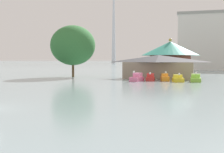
{
  "coord_description": "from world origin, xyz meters",
  "views": [
    {
      "loc": [
        15.9,
        -19.02,
        3.78
      ],
      "look_at": [
        5.45,
        17.4,
        1.64
      ],
      "focal_mm": 48.54,
      "sensor_mm": 36.0,
      "label": 1
    }
  ],
  "objects": [
    {
      "name": "green_roof_pavilion",
      "position": [
        9.71,
        49.68,
        4.57
      ],
      "size": [
        12.82,
        12.82,
        8.48
      ],
      "color": "brown",
      "rests_on": "ground"
    },
    {
      "name": "pedal_boat_pink",
      "position": [
        5.6,
        32.59,
        0.57
      ],
      "size": [
        2.18,
        3.21,
        1.85
      ],
      "rotation": [
        0.0,
        0.0,
        -1.82
      ],
      "color": "pink",
      "rests_on": "ground"
    },
    {
      "name": "pedal_boat_red",
      "position": [
        7.67,
        34.46,
        0.52
      ],
      "size": [
        1.67,
        2.48,
        1.54
      ],
      "rotation": [
        0.0,
        0.0,
        -1.49
      ],
      "color": "red",
      "rests_on": "ground"
    },
    {
      "name": "pedal_boat_yellow",
      "position": [
        12.57,
        32.92,
        0.49
      ],
      "size": [
        2.19,
        2.64,
        1.52
      ],
      "rotation": [
        0.0,
        0.0,
        -1.32
      ],
      "color": "yellow",
      "rests_on": "ground"
    },
    {
      "name": "shoreline_tree_tall_left",
      "position": [
        -10.1,
        41.16,
        6.8
      ],
      "size": [
        9.59,
        9.59,
        11.06
      ],
      "color": "brown",
      "rests_on": "ground"
    },
    {
      "name": "distant_broadcast_tower",
      "position": [
        -63.92,
        265.15,
        56.97
      ],
      "size": [
        6.2,
        6.2,
        140.35
      ],
      "color": "silver",
      "rests_on": "ground"
    },
    {
      "name": "pedal_boat_lime",
      "position": [
        15.44,
        33.83,
        0.53
      ],
      "size": [
        1.78,
        2.84,
        1.71
      ],
      "rotation": [
        0.0,
        0.0,
        -1.52
      ],
      "color": "#8CCC3F",
      "rests_on": "ground"
    },
    {
      "name": "pedal_boat_orange",
      "position": [
        10.21,
        34.55,
        0.54
      ],
      "size": [
        1.86,
        2.67,
        1.74
      ],
      "rotation": [
        0.0,
        0.0,
        -1.33
      ],
      "color": "orange",
      "rests_on": "ground"
    },
    {
      "name": "boathouse",
      "position": [
        8.33,
        40.51,
        2.43
      ],
      "size": [
        14.32,
        6.49,
        4.65
      ],
      "color": "gray",
      "rests_on": "ground"
    }
  ]
}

